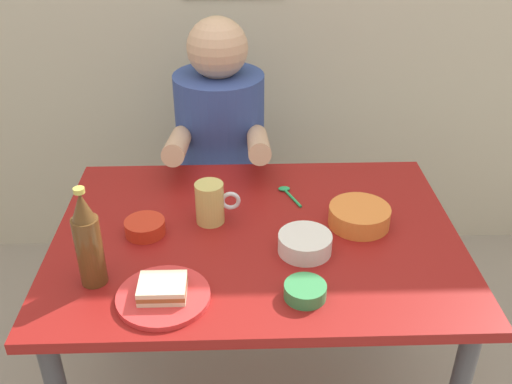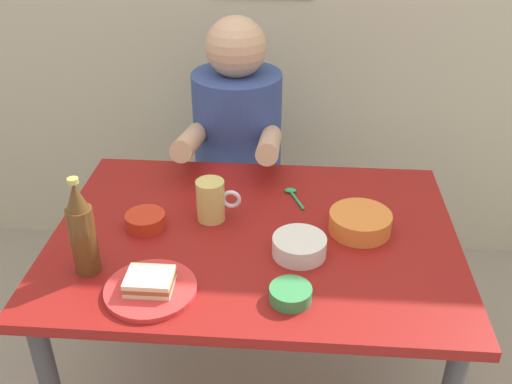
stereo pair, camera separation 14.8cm
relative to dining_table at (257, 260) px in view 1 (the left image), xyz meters
name	(u,v)px [view 1 (the left image)]	position (x,y,z in m)	size (l,w,h in m)	color
dining_table	(257,260)	(0.00, 0.00, 0.00)	(1.10, 0.80, 0.74)	maroon
stool	(223,224)	(-0.11, 0.63, -0.30)	(0.34, 0.34, 0.45)	#4C4C51
person_seated	(220,130)	(-0.11, 0.62, 0.12)	(0.33, 0.56, 0.72)	#33478C
plate_orange	(163,297)	(-0.23, -0.26, 0.10)	(0.22, 0.22, 0.01)	red
sandwich	(163,288)	(-0.23, -0.26, 0.13)	(0.11, 0.09, 0.04)	beige
beer_mug	(211,203)	(-0.13, 0.06, 0.15)	(0.13, 0.08, 0.12)	#D1BC66
beer_bottle	(88,241)	(-0.40, -0.19, 0.21)	(0.06, 0.06, 0.26)	#593819
dip_bowl_green	(305,290)	(0.10, -0.27, 0.11)	(0.10, 0.10, 0.03)	#388C4C
sauce_bowl_chili	(145,227)	(-0.30, 0.01, 0.12)	(0.11, 0.11, 0.04)	red
soup_bowl_orange	(359,215)	(0.29, 0.03, 0.12)	(0.17, 0.17, 0.05)	orange
rice_bowl_white	(305,243)	(0.12, -0.09, 0.12)	(0.14, 0.14, 0.05)	silver
spoon	(287,192)	(0.10, 0.20, 0.10)	(0.06, 0.12, 0.01)	#26A559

